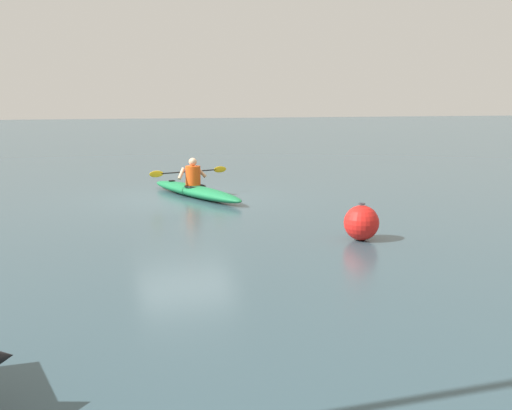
# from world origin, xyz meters

# --- Properties ---
(ground_plane) EXTENTS (160.00, 160.00, 0.00)m
(ground_plane) POSITION_xyz_m (0.00, 0.00, 0.00)
(ground_plane) COLOR #334C56
(kayak) EXTENTS (1.81, 4.35, 0.30)m
(kayak) POSITION_xyz_m (-0.34, -0.28, 0.15)
(kayak) COLOR #19723F
(kayak) RESTS_ON ground
(kayaker) EXTENTS (2.24, 0.73, 0.72)m
(kayaker) POSITION_xyz_m (-0.31, -0.39, 0.59)
(kayaker) COLOR #E04C14
(kayaker) RESTS_ON kayak
(mooring_buoy_red_near) EXTENTS (0.63, 0.63, 0.68)m
(mooring_buoy_red_near) POSITION_xyz_m (-1.95, 5.78, 0.32)
(mooring_buoy_red_near) COLOR red
(mooring_buoy_red_near) RESTS_ON ground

